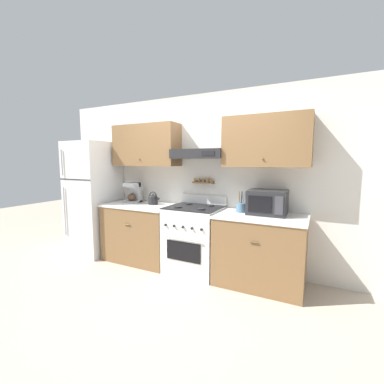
# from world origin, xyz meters

# --- Properties ---
(ground_plane) EXTENTS (16.00, 16.00, 0.00)m
(ground_plane) POSITION_xyz_m (0.00, 0.00, 0.00)
(ground_plane) COLOR #B2A38E
(wall_back) EXTENTS (5.20, 0.46, 2.55)m
(wall_back) POSITION_xyz_m (-0.01, 0.65, 1.45)
(wall_back) COLOR silver
(wall_back) RESTS_ON ground_plane
(counter_left) EXTENTS (1.14, 0.69, 0.90)m
(counter_left) POSITION_xyz_m (-0.94, 0.35, 0.45)
(counter_left) COLOR brown
(counter_left) RESTS_ON ground_plane
(counter_right) EXTENTS (1.10, 0.69, 0.90)m
(counter_right) POSITION_xyz_m (0.92, 0.35, 0.45)
(counter_right) COLOR brown
(counter_right) RESTS_ON ground_plane
(stove_range) EXTENTS (0.74, 0.69, 1.06)m
(stove_range) POSITION_xyz_m (0.00, 0.34, 0.47)
(stove_range) COLOR white
(stove_range) RESTS_ON ground_plane
(refrigerator) EXTENTS (0.68, 0.77, 1.89)m
(refrigerator) POSITION_xyz_m (-1.89, 0.30, 0.94)
(refrigerator) COLOR white
(refrigerator) RESTS_ON ground_plane
(tea_kettle) EXTENTS (0.19, 0.15, 0.20)m
(tea_kettle) POSITION_xyz_m (-0.76, 0.43, 0.98)
(tea_kettle) COLOR #232326
(tea_kettle) RESTS_ON counter_left
(coffee_maker) EXTENTS (0.21, 0.23, 0.33)m
(coffee_maker) POSITION_xyz_m (-1.17, 0.46, 1.06)
(coffee_maker) COLOR #ADAFB5
(coffee_maker) RESTS_ON counter_left
(microwave) EXTENTS (0.47, 0.38, 0.31)m
(microwave) POSITION_xyz_m (0.98, 0.45, 1.05)
(microwave) COLOR #232326
(microwave) RESTS_ON counter_right
(utensil_crock) EXTENTS (0.13, 0.13, 0.28)m
(utensil_crock) POSITION_xyz_m (0.64, 0.43, 0.97)
(utensil_crock) COLOR slate
(utensil_crock) RESTS_ON counter_right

